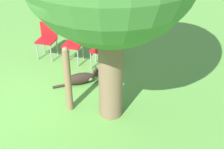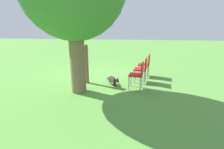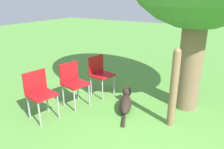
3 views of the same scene
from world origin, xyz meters
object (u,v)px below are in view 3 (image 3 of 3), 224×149
(dog, at_px, (126,102))
(red_chair_2, at_px, (100,72))
(fence_post, at_px, (174,88))
(red_chair_0, at_px, (39,91))
(red_chair_1, at_px, (73,80))

(dog, relative_size, red_chair_2, 1.23)
(fence_post, bearing_deg, dog, 174.02)
(red_chair_0, height_order, red_chair_1, same)
(red_chair_0, relative_size, red_chair_2, 1.00)
(dog, bearing_deg, red_chair_1, 86.77)
(fence_post, xyz_separation_m, red_chair_2, (-1.77, 0.43, -0.16))
(dog, bearing_deg, fence_post, -119.79)
(dog, distance_m, red_chair_2, 0.98)
(fence_post, distance_m, red_chair_2, 1.83)
(dog, xyz_separation_m, red_chair_2, (-0.83, 0.33, 0.39))
(fence_post, relative_size, red_chair_1, 1.56)
(red_chair_0, bearing_deg, red_chair_1, 86.69)
(dog, height_order, fence_post, fence_post)
(red_chair_1, bearing_deg, fence_post, 18.93)
(dog, relative_size, red_chair_0, 1.23)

